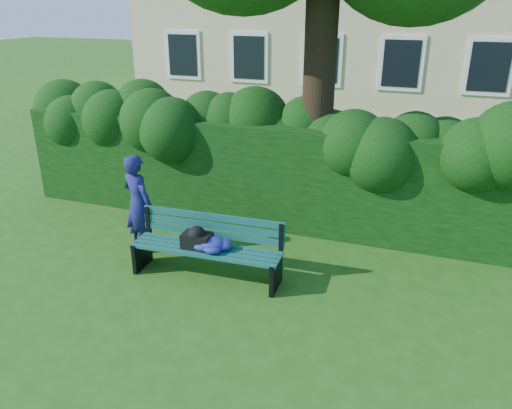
% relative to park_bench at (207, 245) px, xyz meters
% --- Properties ---
extents(ground, '(80.00, 80.00, 0.00)m').
position_rel_park_bench_xyz_m(ground, '(0.52, 0.04, -0.50)').
color(ground, '#205615').
rests_on(ground, ground).
extents(hedge, '(10.00, 1.00, 1.80)m').
position_rel_park_bench_xyz_m(hedge, '(0.52, 2.24, 0.40)').
color(hedge, black).
rests_on(hedge, ground).
extents(park_bench, '(2.20, 0.65, 0.89)m').
position_rel_park_bench_xyz_m(park_bench, '(0.00, 0.00, 0.00)').
color(park_bench, '#0E4738').
rests_on(park_bench, ground).
extents(man_reading, '(0.68, 0.56, 1.59)m').
position_rel_park_bench_xyz_m(man_reading, '(-1.36, 0.41, 0.29)').
color(man_reading, navy).
rests_on(man_reading, ground).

